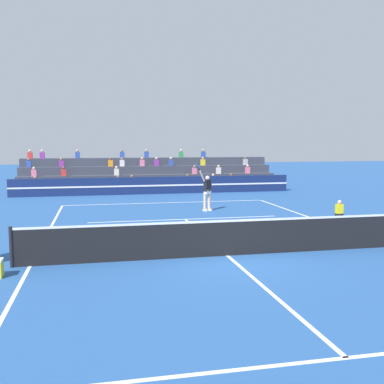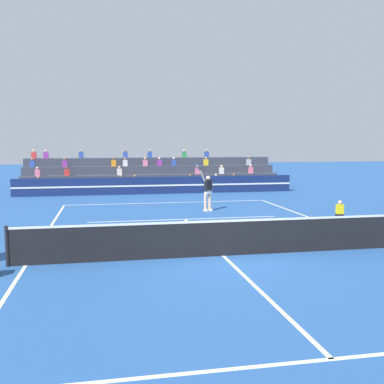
% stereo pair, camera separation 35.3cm
% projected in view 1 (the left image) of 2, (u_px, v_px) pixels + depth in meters
% --- Properties ---
extents(ground_plane, '(120.00, 120.00, 0.00)m').
position_uv_depth(ground_plane, '(227.00, 256.00, 13.14)').
color(ground_plane, '#285699').
extents(court_lines, '(11.10, 23.90, 0.01)m').
position_uv_depth(court_lines, '(227.00, 256.00, 13.14)').
color(court_lines, white).
rests_on(court_lines, ground).
extents(tennis_net, '(12.00, 0.10, 1.10)m').
position_uv_depth(tennis_net, '(228.00, 237.00, 13.08)').
color(tennis_net, black).
rests_on(tennis_net, ground).
extents(sponsor_banner_wall, '(18.00, 0.26, 1.10)m').
position_uv_depth(sponsor_banner_wall, '(155.00, 185.00, 28.96)').
color(sponsor_banner_wall, navy).
rests_on(sponsor_banner_wall, ground).
extents(bleacher_stand, '(17.71, 3.80, 2.83)m').
position_uv_depth(bleacher_stand, '(150.00, 177.00, 32.01)').
color(bleacher_stand, '#383D4C').
rests_on(bleacher_stand, ground).
extents(ball_kid_courtside, '(0.30, 0.36, 0.84)m').
position_uv_depth(ball_kid_courtside, '(339.00, 212.00, 19.28)').
color(ball_kid_courtside, black).
rests_on(ball_kid_courtside, ground).
extents(tennis_player, '(1.00, 0.69, 2.42)m').
position_uv_depth(tennis_player, '(207.00, 191.00, 21.65)').
color(tennis_player, beige).
rests_on(tennis_player, ground).
extents(tennis_ball, '(0.07, 0.07, 0.07)m').
position_uv_depth(tennis_ball, '(104.00, 231.00, 16.64)').
color(tennis_ball, '#C6DB33').
rests_on(tennis_ball, ground).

